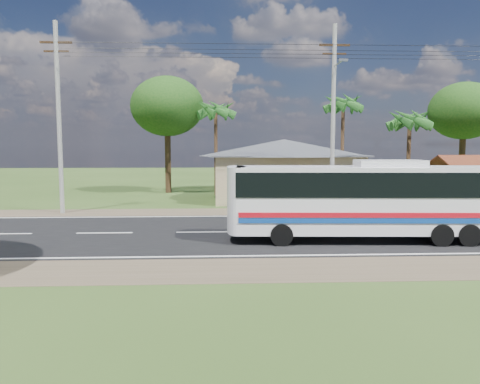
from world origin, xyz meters
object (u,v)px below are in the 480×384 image
object	(u,v)px
person	(424,196)
waiting_shed	(476,164)
coach_bus	(367,195)
motorcycle	(288,205)

from	to	relation	value
person	waiting_shed	bearing A→B (deg)	-150.54
coach_bus	person	distance (m)	10.98
waiting_shed	motorcycle	size ratio (longest dim) A/B	3.14
waiting_shed	person	world-z (taller)	waiting_shed
coach_bus	motorcycle	world-z (taller)	coach_bus
coach_bus	person	world-z (taller)	coach_bus
waiting_shed	coach_bus	world-z (taller)	coach_bus
motorcycle	person	bearing A→B (deg)	-75.30
waiting_shed	person	bearing A→B (deg)	-156.67
waiting_shed	motorcycle	distance (m)	13.02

